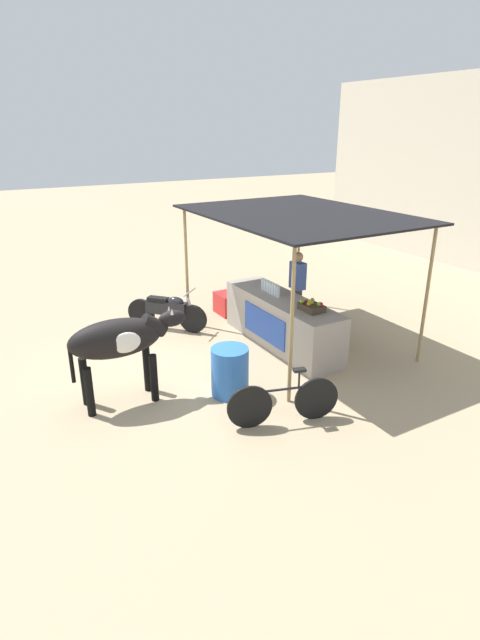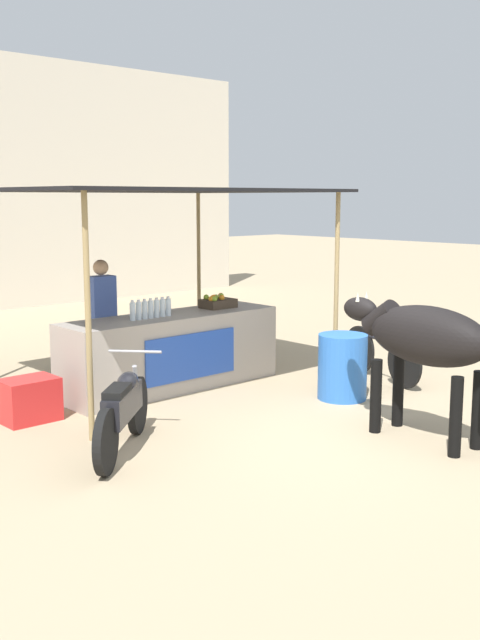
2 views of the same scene
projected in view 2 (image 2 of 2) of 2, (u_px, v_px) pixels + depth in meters
name	position (u px, v px, depth m)	size (l,w,h in m)	color
ground_plane	(296.00, 425.00, 8.10)	(60.00, 60.00, 0.00)	tan
stall_counter	(172.00, 352.00, 9.62)	(3.00, 0.82, 0.96)	#9E9389
stall_awning	(155.00, 197.00, 9.52)	(4.20, 3.20, 2.55)	black
water_bottle_row	(151.00, 309.00, 9.26)	(0.61, 0.07, 0.25)	silver
fruit_crate	(218.00, 302.00, 10.12)	(0.44, 0.32, 0.18)	#3F3326
vendor_behind_counter	(102.00, 321.00, 9.74)	(0.34, 0.22, 1.65)	#383842
cooler_box	(29.00, 400.00, 8.22)	(0.60, 0.44, 0.48)	red
water_barrel	(342.00, 367.00, 9.12)	(0.60, 0.60, 0.80)	blue
cow	(423.00, 339.00, 7.50)	(0.60, 1.83, 1.44)	black
motorcycle_parked	(123.00, 408.00, 7.21)	(1.39, 1.26, 0.90)	black
bicycle_leaning	(381.00, 354.00, 10.07)	(0.51, 1.60, 0.85)	black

